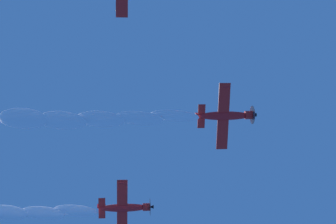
% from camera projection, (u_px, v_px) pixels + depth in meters
% --- Properties ---
extents(airplane_lead, '(7.62, 8.49, 2.83)m').
position_uv_depth(airplane_lead, '(227.00, 116.00, 71.05)').
color(airplane_lead, red).
extents(airplane_left_wingman, '(7.65, 8.55, 2.48)m').
position_uv_depth(airplane_left_wingman, '(125.00, 208.00, 77.37)').
color(airplane_left_wingman, red).
extents(smoke_trail_lead, '(33.84, 10.48, 6.06)m').
position_uv_depth(smoke_trail_lead, '(23.00, 121.00, 68.19)').
color(smoke_trail_lead, white).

